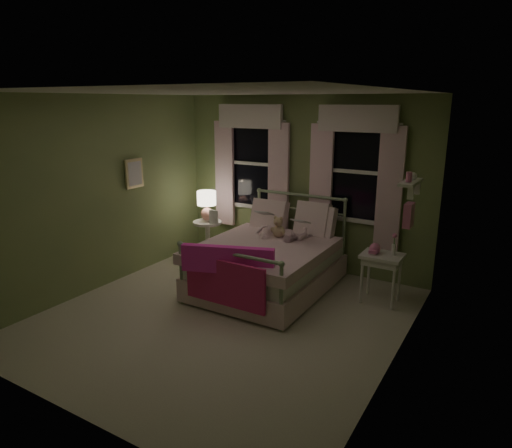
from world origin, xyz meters
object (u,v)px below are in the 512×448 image
Objects in this scene: child_left at (267,211)px; nightstand_right at (382,262)px; bed at (269,263)px; nightstand_left at (208,235)px; child_right at (302,220)px; table_lamp at (207,203)px; teddy_bear at (278,229)px.

child_left is 1.78m from nightstand_right.
bed is 3.13× the size of nightstand_left.
nightstand_left is 1.02× the size of nightstand_right.
table_lamp is at bearing 13.18° from child_right.
bed reaches higher than teddy_bear.
child_left is 0.56m from child_right.
nightstand_left is at bearing 13.18° from child_right.
bed is at bearing -19.90° from table_lamp.
nightstand_left is 0.54m from table_lamp.
nightstand_right is at bearing -3.61° from nightstand_left.
child_left is at bearing 123.42° from bed.
nightstand_left is (-1.41, 0.24, -0.37)m from teddy_bear.
child_left is at bearing 15.91° from child_right.
bed reaches higher than table_lamp.
nightstand_right is (1.44, 0.33, 0.17)m from bed.
child_right is 1.06× the size of nightstand_left.
child_left reaches higher than nightstand_left.
child_left is at bearing -4.09° from table_lamp.
child_left is 1.18× the size of child_right.
teddy_bear is 0.65× the size of table_lamp.
nightstand_right is (1.17, -0.10, -0.36)m from child_right.
table_lamp is at bearing -26.59° from child_left.
child_right is at bearing 175.13° from nightstand_right.
nightstand_right is at bearing 2.32° from teddy_bear.
bed reaches higher than nightstand_left.
child_left is (-0.29, 0.43, 0.60)m from bed.
child_right is at bearing -2.74° from nightstand_left.
bed is 6.65× the size of teddy_bear.
bed is 0.74m from child_right.
bed is 1.62m from table_lamp.
teddy_bear is 0.48× the size of nightstand_right.
child_right is (0.27, 0.43, 0.54)m from bed.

